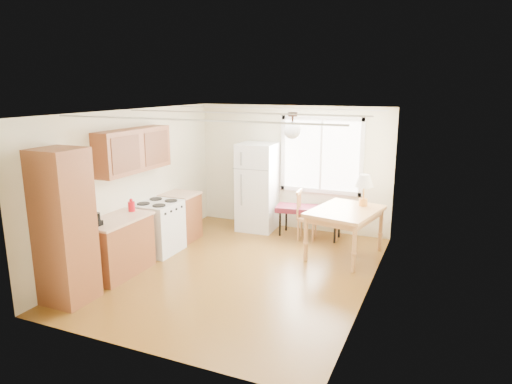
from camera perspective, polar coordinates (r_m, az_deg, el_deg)
The scene contains 11 objects.
room_shell at distance 7.00m, azimuth -2.07°, elevation -0.30°, with size 4.60×5.60×2.62m.
kitchen_run at distance 7.49m, azimuth -16.14°, elevation -3.16°, with size 0.65×3.40×2.20m.
window_unit at distance 9.03m, azimuth 8.16°, elevation 4.58°, with size 1.64×0.05×1.51m.
pendant_light at distance 6.95m, azimuth 4.57°, elevation 7.81°, with size 0.26×0.26×0.40m.
refrigerator at distance 9.21m, azimuth 0.20°, elevation 0.66°, with size 0.76×0.78×1.77m.
bench at distance 8.86m, azimuth 6.75°, elevation -2.27°, with size 1.35×0.68×0.60m.
dining_table at distance 7.92m, azimuth 11.09°, elevation -2.86°, with size 1.24×1.50×0.83m.
chair at distance 8.70m, azimuth 5.88°, elevation -2.50°, with size 0.42×0.41×0.94m.
table_lamp at distance 8.10m, azimuth 13.37°, elevation 1.08°, with size 0.32×0.32×0.56m.
coffee_maker at distance 6.96m, azimuth -19.73°, elevation -3.12°, with size 0.18×0.23×0.33m.
kettle at distance 7.62m, azimuth -15.30°, elevation -1.70°, with size 0.11×0.11×0.21m.
Camera 1 is at (2.92, -6.15, 2.88)m, focal length 32.00 mm.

